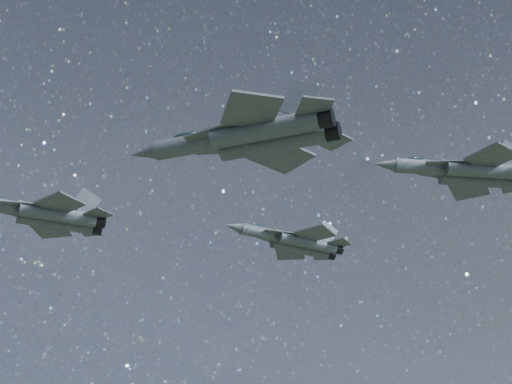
{
  "coord_description": "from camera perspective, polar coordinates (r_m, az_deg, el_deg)",
  "views": [
    {
      "loc": [
        -7.15,
        -78.84,
        106.38
      ],
      "look_at": [
        -1.24,
        -1.87,
        147.73
      ],
      "focal_mm": 60.0,
      "sensor_mm": 36.0,
      "label": 1
    }
  ],
  "objects": [
    {
      "name": "jet_lead",
      "position": [
        92.18,
        -13.94,
        -1.45
      ],
      "size": [
        16.68,
        11.27,
        4.2
      ],
      "rotation": [
        0.0,
        0.0,
        0.28
      ],
      "color": "#363C43"
    },
    {
      "name": "jet_slot",
      "position": [
        89.94,
        14.02,
        1.31
      ],
      "size": [
        17.21,
        12.19,
        4.37
      ],
      "rotation": [
        0.0,
        0.0,
        0.05
      ],
      "color": "#363C43"
    },
    {
      "name": "jet_right",
      "position": [
        73.02,
        -0.3,
        3.75
      ],
      "size": [
        19.5,
        12.84,
        5.0
      ],
      "rotation": [
        0.0,
        0.0,
        -0.41
      ],
      "color": "#363C43"
    },
    {
      "name": "jet_left",
      "position": [
        100.91,
        2.58,
        -3.31
      ],
      "size": [
        15.51,
        10.26,
        3.96
      ],
      "rotation": [
        0.0,
        0.0,
        0.39
      ],
      "color": "#363C43"
    }
  ]
}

